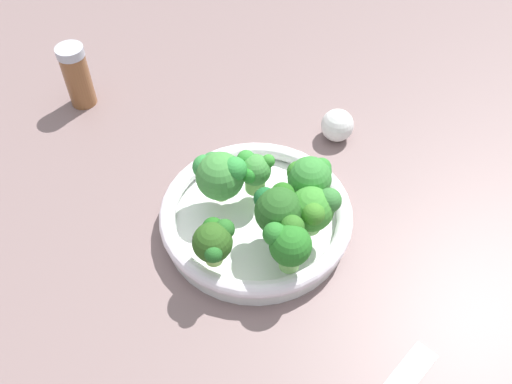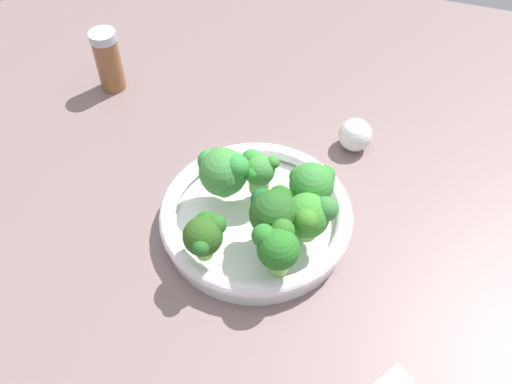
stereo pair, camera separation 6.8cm
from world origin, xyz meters
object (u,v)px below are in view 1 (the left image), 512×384
broccoli_floret_1 (278,209)px  pepper_shaker (77,76)px  broccoli_floret_4 (289,243)px  broccoli_floret_2 (310,177)px  broccoli_floret_3 (312,209)px  broccoli_floret_6 (214,241)px  garlic_bulb (337,125)px  broccoli_floret_0 (219,174)px  bowl (256,217)px  broccoli_floret_5 (254,170)px

broccoli_floret_1 → pepper_shaker: size_ratio=0.67×
broccoli_floret_4 → broccoli_floret_2: bearing=82.6°
broccoli_floret_1 → broccoli_floret_4: 4.86cm
broccoli_floret_1 → broccoli_floret_3: size_ratio=1.06×
broccoli_floret_6 → garlic_bulb: size_ratio=1.21×
broccoli_floret_2 → broccoli_floret_0: bearing=-173.6°
bowl → garlic_bulb: 20.50cm
broccoli_floret_4 → broccoli_floret_6: size_ratio=1.09×
broccoli_floret_0 → broccoli_floret_6: size_ratio=1.20×
bowl → broccoli_floret_5: size_ratio=4.41×
broccoli_floret_2 → garlic_bulb: 16.63cm
broccoli_floret_2 → broccoli_floret_3: bearing=-81.3°
pepper_shaker → broccoli_floret_3: bearing=-30.3°
garlic_bulb → broccoli_floret_2: bearing=-100.4°
broccoli_floret_4 → garlic_bulb: (4.22, 25.92, -5.31)cm
broccoli_floret_1 → broccoli_floret_6: bearing=-141.4°
bowl → pepper_shaker: pepper_shaker is taller
broccoli_floret_0 → broccoli_floret_3: size_ratio=1.08×
broccoli_floret_3 → broccoli_floret_4: (-2.10, -5.47, 0.36)cm
broccoli_floret_1 → broccoli_floret_4: bearing=-68.1°
broccoli_floret_2 → broccoli_floret_5: bearing=176.9°
broccoli_floret_3 → broccoli_floret_6: 12.13cm
broccoli_floret_0 → garlic_bulb: broccoli_floret_0 is taller
bowl → broccoli_floret_5: (-0.76, 3.15, 5.21)cm
broccoli_floret_5 → pepper_shaker: 34.62cm
bowl → broccoli_floret_1: size_ratio=3.58×
broccoli_floret_2 → garlic_bulb: bearing=79.6°
broccoli_floret_0 → broccoli_floret_4: broccoli_floret_0 is taller
broccoli_floret_1 → garlic_bulb: size_ratio=1.42×
broccoli_floret_0 → broccoli_floret_3: bearing=-17.1°
bowl → broccoli_floret_1: 7.25cm
pepper_shaker → bowl: bearing=-33.0°
broccoli_floret_4 → garlic_bulb: size_ratio=1.32×
broccoli_floret_1 → broccoli_floret_2: size_ratio=1.06×
broccoli_floret_3 → broccoli_floret_5: (-7.75, 5.24, -0.24)cm
broccoli_floret_2 → broccoli_floret_5: (-7.00, 0.37, -0.37)cm
broccoli_floret_6 → pepper_shaker: pepper_shaker is taller
broccoli_floret_0 → pepper_shaker: 32.07cm
bowl → broccoli_floret_1: (3.08, -3.05, 5.81)cm
broccoli_floret_4 → broccoli_floret_5: bearing=117.8°
broccoli_floret_5 → broccoli_floret_2: bearing=-3.1°
broccoli_floret_2 → broccoli_floret_4: size_ratio=1.02×
broccoli_floret_5 → broccoli_floret_4: bearing=-62.2°
broccoli_floret_1 → broccoli_floret_6: size_ratio=1.17×
broccoli_floret_6 → pepper_shaker: (-27.45, 28.32, -2.03)cm
broccoli_floret_0 → broccoli_floret_2: 11.14cm
broccoli_floret_1 → broccoli_floret_4: size_ratio=1.07×
broccoli_floret_5 → garlic_bulb: bearing=57.0°
bowl → broccoli_floret_4: 10.72cm
broccoli_floret_4 → broccoli_floret_6: 8.39cm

